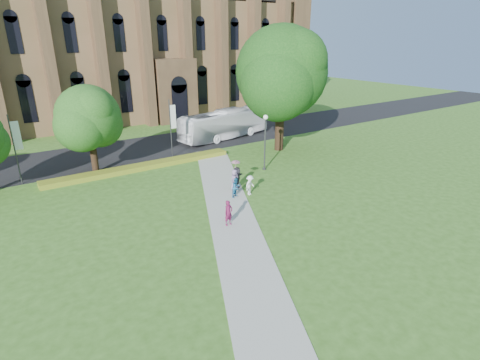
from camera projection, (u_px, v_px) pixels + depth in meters
ground at (237, 214)px, 26.64m from camera, size 160.00×160.00×0.00m
road at (138, 149)px, 42.10m from camera, size 160.00×10.00×0.02m
footpath at (229, 209)px, 27.41m from camera, size 15.58×28.54×0.04m
flower_hedge at (143, 167)px, 35.71m from camera, size 18.00×1.40×0.45m
cathedral at (148, 29)px, 57.98m from camera, size 52.60×18.25×28.00m
streetlamp at (265, 136)px, 34.43m from camera, size 0.44×0.44×5.24m
large_tree at (282, 72)px, 38.99m from camera, size 9.60×9.60×13.20m
street_tree_1 at (88, 117)px, 32.84m from camera, size 5.60×5.60×8.05m
banner_pole_0 at (171, 125)px, 38.29m from camera, size 0.70×0.10×6.00m
banner_pole_1 at (15, 146)px, 30.94m from camera, size 0.70×0.10×6.00m
tour_coach at (224, 124)px, 46.10m from camera, size 12.77×5.00×3.47m
pedestrian_0 at (228, 213)px, 24.70m from camera, size 0.68×0.50×1.75m
pedestrian_1 at (236, 188)px, 29.11m from camera, size 0.93×0.83×1.58m
pedestrian_2 at (250, 185)px, 29.53m from camera, size 1.18×0.95×1.60m
pedestrian_3 at (236, 178)px, 31.08m from camera, size 0.96×0.88×1.58m
pedestrian_4 at (235, 180)px, 30.43m from camera, size 0.99×0.81×1.75m
pedestrian_5 at (237, 178)px, 30.69m from camera, size 1.65×1.60×1.88m
parasol at (236, 165)px, 30.18m from camera, size 0.87×0.87×0.64m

